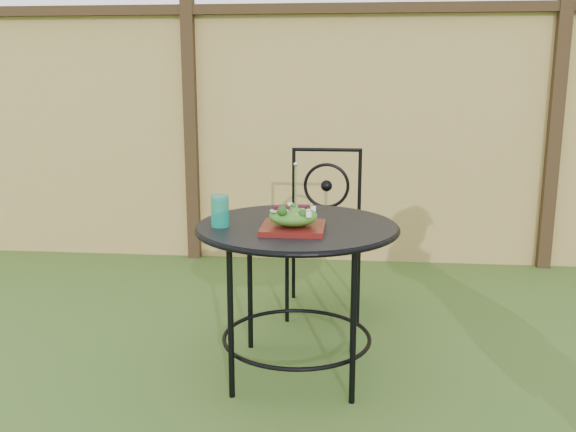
{
  "coord_description": "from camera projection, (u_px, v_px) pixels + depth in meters",
  "views": [
    {
      "loc": [
        -0.11,
        -2.53,
        1.39
      ],
      "look_at": [
        -0.39,
        0.32,
        0.75
      ],
      "focal_mm": 40.0,
      "sensor_mm": 36.0,
      "label": 1
    }
  ],
  "objects": [
    {
      "name": "ground",
      "position": [
        372.0,
        405.0,
        2.75
      ],
      "size": [
        60.0,
        60.0,
        0.0
      ],
      "primitive_type": "plane",
      "color": "#294B18",
      "rests_on": "ground"
    },
    {
      "name": "fence",
      "position": [
        367.0,
        135.0,
        4.67
      ],
      "size": [
        8.0,
        0.12,
        1.9
      ],
      "color": "#D8BC6B",
      "rests_on": "ground"
    },
    {
      "name": "patio_table",
      "position": [
        297.0,
        254.0,
        2.92
      ],
      "size": [
        0.92,
        0.92,
        0.72
      ],
      "color": "black",
      "rests_on": "ground"
    },
    {
      "name": "patio_chair",
      "position": [
        325.0,
        226.0,
        3.79
      ],
      "size": [
        0.46,
        0.46,
        0.95
      ],
      "color": "black",
      "rests_on": "ground"
    },
    {
      "name": "salad_plate",
      "position": [
        293.0,
        228.0,
        2.77
      ],
      "size": [
        0.27,
        0.27,
        0.02
      ],
      "primitive_type": "cube",
      "color": "#480A10",
      "rests_on": "patio_table"
    },
    {
      "name": "salad",
      "position": [
        293.0,
        216.0,
        2.76
      ],
      "size": [
        0.21,
        0.21,
        0.08
      ],
      "primitive_type": "ellipsoid",
      "color": "#235614",
      "rests_on": "salad_plate"
    },
    {
      "name": "fork",
      "position": [
        296.0,
        186.0,
        2.73
      ],
      "size": [
        0.01,
        0.01,
        0.18
      ],
      "primitive_type": "cylinder",
      "color": "silver",
      "rests_on": "salad"
    },
    {
      "name": "drinking_glass",
      "position": [
        220.0,
        211.0,
        2.83
      ],
      "size": [
        0.08,
        0.08,
        0.14
      ],
      "primitive_type": "cylinder",
      "color": "#0C8C72",
      "rests_on": "patio_table"
    }
  ]
}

